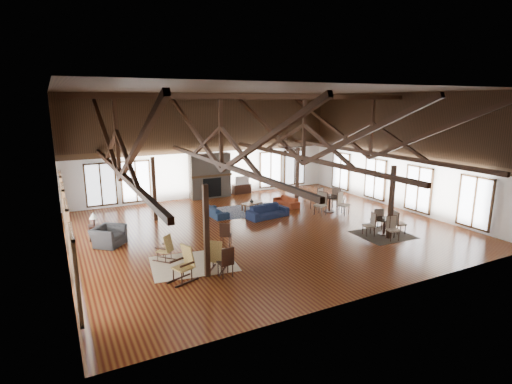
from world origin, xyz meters
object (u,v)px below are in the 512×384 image
sofa_navy_left (216,211)px  cafe_table_far (330,201)px  sofa_orange (286,201)px  tv_console (242,189)px  cafe_table_near (384,223)px  armchair (109,236)px  coffee_table (252,204)px  sofa_navy_front (268,211)px

sofa_navy_left → cafe_table_far: cafe_table_far is taller
sofa_orange → tv_console: 3.92m
sofa_orange → cafe_table_near: cafe_table_near is taller
sofa_orange → armchair: (-9.42, -1.97, 0.13)m
armchair → cafe_table_far: cafe_table_far is taller
sofa_navy_left → cafe_table_far: (5.49, -1.89, 0.32)m
sofa_navy_left → cafe_table_far: size_ratio=0.77×
sofa_orange → cafe_table_near: size_ratio=0.87×
coffee_table → cafe_table_near: size_ratio=0.64×
coffee_table → armchair: 7.56m
cafe_table_far → sofa_navy_left: bearing=161.0°
sofa_navy_left → sofa_orange: size_ratio=1.02×
coffee_table → tv_console: (1.24, 3.83, -0.08)m
sofa_navy_front → coffee_table: sofa_navy_front is taller
sofa_orange → tv_console: (-0.88, 3.82, 0.04)m
sofa_navy_front → armchair: (-7.44, -0.49, 0.07)m
armchair → cafe_table_near: cafe_table_near is taller
armchair → cafe_table_near: 11.35m
cafe_table_near → tv_console: 10.04m
coffee_table → cafe_table_far: (3.47, -2.00, 0.20)m
sofa_navy_left → tv_console: bearing=-43.0°
armchair → tv_console: armchair is taller
sofa_orange → coffee_table: size_ratio=1.36×
sofa_navy_front → armchair: bearing=175.8°
sofa_orange → armchair: 9.63m
sofa_navy_left → tv_console: tv_console is taller
sofa_navy_front → sofa_orange: sofa_navy_front is taller
sofa_navy_front → cafe_table_near: cafe_table_near is taller
sofa_navy_front → tv_console: size_ratio=1.84×
armchair → sofa_navy_front: bearing=-45.9°
sofa_navy_left → sofa_navy_front: bearing=-125.6°
sofa_navy_front → coffee_table: 1.48m
sofa_navy_front → cafe_table_near: 5.52m
armchair → cafe_table_near: size_ratio=0.60×
cafe_table_near → cafe_table_far: cafe_table_far is taller
sofa_orange → sofa_navy_left: bearing=-92.9°
cafe_table_far → tv_console: cafe_table_far is taller
sofa_navy_front → tv_console: 5.42m
cafe_table_far → armchair: bearing=179.8°
armchair → sofa_navy_left: bearing=-30.3°
armchair → tv_console: (8.54, 5.79, -0.09)m
sofa_navy_left → armchair: size_ratio=1.46×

